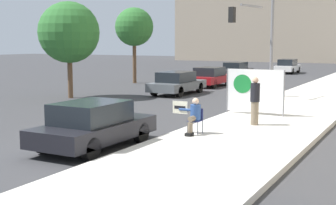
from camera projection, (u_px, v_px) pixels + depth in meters
name	position (u px, v px, depth m)	size (l,w,h in m)	color
ground_plane	(71.00, 150.00, 13.81)	(160.00, 160.00, 0.00)	#38383A
sidewalk_curb	(312.00, 100.00, 25.02)	(4.46, 90.00, 0.18)	beige
seated_protester	(194.00, 115.00, 15.24)	(1.00, 0.77, 1.18)	#474C56
jogger_on_sidewalk	(255.00, 101.00, 16.84)	(0.34, 0.34, 1.74)	#756651
protest_banner	(254.00, 91.00, 19.29)	(2.48, 0.06, 1.87)	slate
traffic_light_pole	(256.00, 32.00, 24.58)	(2.59, 2.36, 5.16)	slate
parked_car_curbside	(94.00, 125.00, 13.96)	(1.89, 4.16, 1.41)	black
car_on_road_nearest	(177.00, 83.00, 28.23)	(1.89, 4.44, 1.38)	#565B60
car_on_road_midblock	(210.00, 77.00, 33.20)	(1.87, 4.21, 1.37)	maroon
car_on_road_distant	(236.00, 70.00, 41.20)	(1.72, 4.52, 1.37)	black
car_on_road_far_lane	(288.00, 66.00, 46.76)	(1.72, 4.18, 1.42)	white
street_tree_near_curb	(69.00, 32.00, 26.05)	(3.43, 3.43, 5.40)	brown
street_tree_midblock	(134.00, 27.00, 35.39)	(2.91, 2.91, 5.74)	brown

